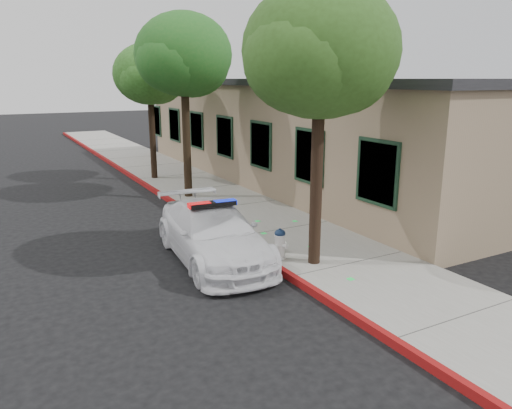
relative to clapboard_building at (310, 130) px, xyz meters
The scene contains 9 objects.
ground 11.42m from the clapboard_building, 126.62° to the right, with size 120.00×120.00×0.00m, color black.
sidewalk 8.13m from the clapboard_building, 130.31° to the right, with size 3.20×60.00×0.15m, color gray.
red_curb 9.18m from the clapboard_building, 137.85° to the right, with size 0.14×60.00×0.16m, color maroon.
clapboard_building is the anchor object (origin of this frame).
police_car 10.39m from the clapboard_building, 137.55° to the right, with size 2.26×4.74×1.45m.
fire_hydrant 10.30m from the clapboard_building, 128.57° to the right, with size 0.41×0.36×0.73m.
street_tree_near 10.64m from the clapboard_building, 124.03° to the right, with size 3.59×3.31×6.05m.
street_tree_mid 6.57m from the clapboard_building, behind, with size 3.40×3.32×6.28m.
street_tree_far 6.93m from the clapboard_building, 153.71° to the left, with size 2.98×2.99×5.52m.
Camera 1 is at (-5.38, -8.21, 4.24)m, focal length 34.53 mm.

